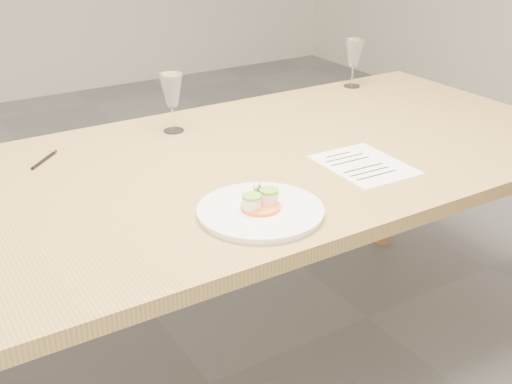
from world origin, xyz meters
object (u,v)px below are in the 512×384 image
ballpoint_pen (45,160)px  wine_glass_2 (354,54)px  wine_glass_1 (172,92)px  recipe_sheet (364,165)px  dinner_plate (261,210)px  dining_table (202,192)px

ballpoint_pen → wine_glass_2: bearing=-39.5°
wine_glass_1 → wine_glass_2: wine_glass_1 is taller
recipe_sheet → wine_glass_2: (0.48, 0.63, 0.13)m
dinner_plate → wine_glass_1: (0.07, 0.63, 0.12)m
dining_table → recipe_sheet: (0.40, -0.21, 0.07)m
ballpoint_pen → wine_glass_1: (0.42, 0.03, 0.12)m
dinner_plate → wine_glass_2: 1.15m
recipe_sheet → ballpoint_pen: bearing=148.2°
recipe_sheet → dinner_plate: bearing=-164.0°
wine_glass_1 → wine_glass_2: 0.81m
dinner_plate → ballpoint_pen: dinner_plate is taller
dining_table → recipe_sheet: bearing=-27.6°
dining_table → wine_glass_2: (0.88, 0.42, 0.19)m
recipe_sheet → ballpoint_pen: size_ratio=2.67×
dinner_plate → wine_glass_1: wine_glass_1 is taller
dining_table → wine_glass_1: (0.07, 0.32, 0.20)m
wine_glass_1 → wine_glass_2: size_ratio=1.01×
dinner_plate → wine_glass_2: bearing=39.7°
dining_table → recipe_sheet: size_ratio=8.86×
ballpoint_pen → wine_glass_1: wine_glass_1 is taller
dining_table → wine_glass_1: wine_glass_1 is taller
dining_table → wine_glass_1: size_ratio=13.04×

